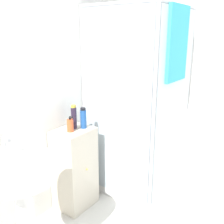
# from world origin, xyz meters

# --- Properties ---
(wall_back) EXTENTS (6.40, 0.06, 2.50)m
(wall_back) POSITION_xyz_m (0.00, 1.70, 1.25)
(wall_back) COLOR white
(wall_back) RESTS_ON ground_plane
(shower_enclosure) EXTENTS (0.87, 0.90, 2.01)m
(shower_enclosure) POSITION_xyz_m (1.17, 1.15, 0.58)
(shower_enclosure) COLOR white
(shower_enclosure) RESTS_ON ground_plane
(vanity_cabinet) EXTENTS (0.39, 0.33, 0.84)m
(vanity_cabinet) POSITION_xyz_m (0.48, 1.51, 0.42)
(vanity_cabinet) COLOR beige
(vanity_cabinet) RESTS_ON ground_plane
(sink) EXTENTS (0.49, 0.49, 1.03)m
(sink) POSITION_xyz_m (-0.27, 1.29, 0.71)
(sink) COLOR white
(sink) RESTS_ON ground_plane
(soap_dispenser) EXTENTS (0.06, 0.06, 0.15)m
(soap_dispenser) POSITION_xyz_m (0.43, 1.49, 0.90)
(soap_dispenser) COLOR #E5562D
(soap_dispenser) RESTS_ON vanity_cabinet
(shampoo_bottle_tall_black) EXTENTS (0.05, 0.05, 0.24)m
(shampoo_bottle_tall_black) POSITION_xyz_m (0.52, 1.52, 0.96)
(shampoo_bottle_tall_black) COLOR #281E33
(shampoo_bottle_tall_black) RESTS_ON vanity_cabinet
(shampoo_bottle_blue) EXTENTS (0.06, 0.06, 0.21)m
(shampoo_bottle_blue) POSITION_xyz_m (0.58, 1.46, 0.94)
(shampoo_bottle_blue) COLOR #1E4C93
(shampoo_bottle_blue) RESTS_ON vanity_cabinet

